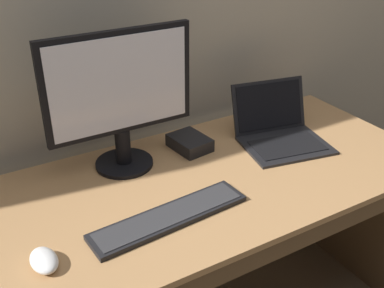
# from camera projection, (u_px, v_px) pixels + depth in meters

# --- Properties ---
(desk) EXTENTS (1.49, 0.71, 0.72)m
(desk) POSITION_uv_depth(u_px,v_px,m) (218.00, 226.00, 1.64)
(desk) COLOR #A87A4C
(desk) RESTS_ON ground
(laptop_black) EXTENTS (0.35, 0.35, 0.20)m
(laptop_black) POSITION_uv_depth(u_px,v_px,m) (279.00, 128.00, 1.75)
(laptop_black) COLOR black
(laptop_black) RESTS_ON desk
(external_monitor) EXTENTS (0.49, 0.20, 0.47)m
(external_monitor) POSITION_uv_depth(u_px,v_px,m) (120.00, 97.00, 1.48)
(external_monitor) COLOR black
(external_monitor) RESTS_ON desk
(wired_keyboard) EXTENTS (0.49, 0.14, 0.02)m
(wired_keyboard) POSITION_uv_depth(u_px,v_px,m) (170.00, 217.00, 1.34)
(wired_keyboard) COLOR black
(wired_keyboard) RESTS_ON desk
(computer_mouse) EXTENTS (0.07, 0.11, 0.04)m
(computer_mouse) POSITION_uv_depth(u_px,v_px,m) (44.00, 260.00, 1.16)
(computer_mouse) COLOR white
(computer_mouse) RESTS_ON desk
(external_drive_box) EXTENTS (0.13, 0.16, 0.05)m
(external_drive_box) POSITION_uv_depth(u_px,v_px,m) (190.00, 143.00, 1.70)
(external_drive_box) COLOR black
(external_drive_box) RESTS_ON desk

